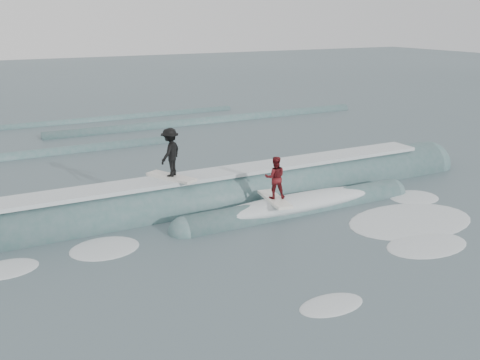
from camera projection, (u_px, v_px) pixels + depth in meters
name	position (u px, v px, depth m)	size (l,w,h in m)	color
ground	(273.00, 230.00, 17.82)	(160.00, 160.00, 0.00)	#374B51
breaking_wave	(237.00, 201.00, 20.54)	(23.25, 3.93, 2.30)	#3B6463
surfer_black	(170.00, 154.00, 19.05)	(1.40, 2.03, 1.85)	silver
surfer_red	(275.00, 181.00, 18.79)	(0.91, 2.06, 1.62)	white
whitewater	(332.00, 235.00, 17.45)	(16.86, 7.47, 0.10)	white
far_swells	(112.00, 133.00, 32.39)	(37.55, 8.65, 0.80)	#3B6463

